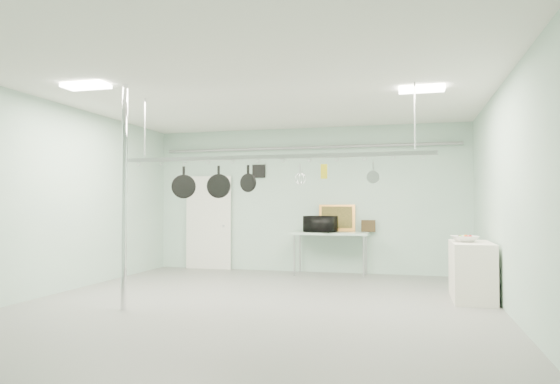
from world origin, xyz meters
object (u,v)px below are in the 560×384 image
(skillet_right, at_px, (248,178))
(prep_table, at_px, (331,236))
(fruit_bowl, at_px, (465,239))
(skillet_left, at_px, (184,182))
(pot_rack, at_px, (270,155))
(skillet_mid, at_px, (219,182))
(side_cabinet, at_px, (472,271))
(microwave, at_px, (321,224))
(coffee_canister, at_px, (327,228))
(chrome_pole, at_px, (124,196))

(skillet_right, bearing_deg, prep_table, 90.35)
(fruit_bowl, height_order, skillet_right, skillet_right)
(prep_table, xyz_separation_m, skillet_left, (-1.81, -3.30, 1.01))
(skillet_right, bearing_deg, fruit_bowl, 32.00)
(pot_rack, height_order, fruit_bowl, pot_rack)
(pot_rack, bearing_deg, skillet_right, 180.00)
(fruit_bowl, relative_size, skillet_mid, 0.79)
(prep_table, bearing_deg, fruit_bowl, -42.01)
(side_cabinet, relative_size, pot_rack, 0.25)
(microwave, distance_m, coffee_canister, 0.16)
(side_cabinet, xyz_separation_m, skillet_left, (-4.36, -1.10, 1.39))
(prep_table, relative_size, coffee_canister, 8.46)
(side_cabinet, distance_m, skillet_left, 4.71)
(chrome_pole, height_order, skillet_left, chrome_pole)
(pot_rack, distance_m, skillet_mid, 0.92)
(pot_rack, bearing_deg, fruit_bowl, 20.97)
(side_cabinet, bearing_deg, prep_table, 139.21)
(microwave, relative_size, skillet_right, 1.57)
(chrome_pole, distance_m, skillet_left, 1.05)
(prep_table, height_order, skillet_right, skillet_right)
(microwave, xyz_separation_m, skillet_right, (-0.56, -3.17, 0.81))
(microwave, bearing_deg, prep_table, -131.00)
(microwave, height_order, skillet_left, skillet_left)
(fruit_bowl, xyz_separation_m, skillet_right, (-3.20, -1.09, 0.94))
(chrome_pole, relative_size, pot_rack, 0.67)
(side_cabinet, height_order, skillet_mid, skillet_mid)
(microwave, relative_size, fruit_bowl, 1.55)
(fruit_bowl, relative_size, skillet_right, 1.01)
(skillet_left, distance_m, skillet_mid, 0.59)
(prep_table, xyz_separation_m, coffee_canister, (-0.05, -0.11, 0.17))
(coffee_canister, height_order, skillet_left, skillet_left)
(microwave, bearing_deg, skillet_mid, 86.86)
(side_cabinet, distance_m, microwave, 3.49)
(skillet_right, bearing_deg, microwave, 93.11)
(prep_table, bearing_deg, side_cabinet, -40.79)
(side_cabinet, xyz_separation_m, microwave, (-2.74, 2.07, 0.63))
(skillet_left, bearing_deg, prep_table, 35.62)
(prep_table, height_order, skillet_left, skillet_left)
(skillet_left, bearing_deg, skillet_mid, -25.58)
(side_cabinet, height_order, pot_rack, pot_rack)
(chrome_pole, height_order, skillet_right, chrome_pole)
(skillet_left, relative_size, skillet_right, 1.23)
(skillet_mid, bearing_deg, chrome_pole, -148.54)
(microwave, xyz_separation_m, coffee_canister, (0.14, 0.02, -0.08))
(chrome_pole, bearing_deg, side_cabinet, 22.41)
(microwave, distance_m, fruit_bowl, 3.36)
(skillet_left, height_order, skillet_right, same)
(chrome_pole, xyz_separation_m, coffee_canister, (2.25, 4.09, -0.60))
(pot_rack, relative_size, coffee_canister, 25.38)
(fruit_bowl, xyz_separation_m, skillet_left, (-4.27, -1.09, 0.89))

